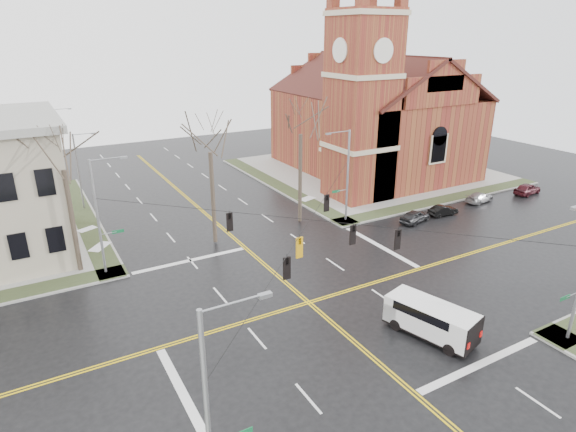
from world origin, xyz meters
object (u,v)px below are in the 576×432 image
tree_nw_near (210,146)px  tree_ne (301,128)px  streetlight_north_b (59,135)px  signal_pole_ne (346,173)px  parked_car_c (479,197)px  parked_car_d (527,189)px  streetlight_north_a (79,169)px  cargo_van (428,316)px  signal_pole_nw (100,214)px  tree_nw_far (63,163)px  signal_pole_sw (212,410)px  parked_car_b (443,210)px  church (371,109)px  parked_car_a (415,216)px

tree_nw_near → tree_ne: 9.22m
streetlight_north_b → signal_pole_ne: bearing=-58.9°
parked_car_c → parked_car_d: 7.18m
streetlight_north_a → cargo_van: bearing=-66.6°
signal_pole_nw → tree_nw_far: 4.46m
streetlight_north_b → parked_car_c: bearing=-45.5°
signal_pole_ne → signal_pole_sw: (-22.64, -23.00, 0.00)m
signal_pole_sw → tree_nw_far: (-1.82, 24.42, 3.81)m
parked_car_b → tree_ne: bearing=71.2°
signal_pole_nw → streetlight_north_b: signal_pole_nw is taller
cargo_van → parked_car_d: cargo_van is taller
parked_car_c → cargo_van: bearing=116.3°
signal_pole_nw → parked_car_b: bearing=-6.5°
cargo_van → tree_nw_far: size_ratio=0.49×
cargo_van → parked_car_c: size_ratio=1.59×
streetlight_north_b → streetlight_north_a: bearing=-90.0°
streetlight_north_a → tree_nw_far: 15.88m
streetlight_north_a → tree_nw_near: (8.78, -15.20, 4.36)m
cargo_van → parked_car_b: bearing=25.2°
church → tree_nw_near: bearing=-155.8°
tree_nw_near → parked_car_d: bearing=-7.4°
streetlight_north_b → parked_car_d: (45.61, -39.97, -3.80)m
parked_car_c → tree_nw_near: 31.08m
streetlight_north_a → parked_car_a: 34.65m
parked_car_b → parked_car_d: parked_car_d is taller
signal_pole_ne → signal_pole_sw: size_ratio=1.00×
signal_pole_nw → parked_car_b: signal_pole_nw is taller
parked_car_a → tree_nw_near: 21.38m
cargo_van → streetlight_north_a: bearing=97.5°
parked_car_d → parked_car_b: bearing=83.8°
parked_car_a → signal_pole_nw: bearing=69.1°
signal_pole_nw → parked_car_c: (39.15, -2.63, -4.41)m
tree_ne → signal_pole_sw: bearing=-126.8°
tree_ne → church: bearing=33.0°
tree_nw_far → parked_car_b: bearing=-8.5°
signal_pole_nw → cargo_van: signal_pole_nw is taller
streetlight_north_a → tree_nw_near: bearing=-60.0°
parked_car_a → parked_car_b: 3.89m
church → signal_pole_nw: church is taller
tree_nw_far → tree_ne: bearing=1.5°
cargo_van → parked_car_c: (23.44, 15.64, -0.71)m
signal_pole_sw → tree_ne: 31.44m
cargo_van → tree_ne: 21.97m
parked_car_a → parked_car_d: 17.73m
parked_car_c → tree_nw_far: 41.99m
parked_car_c → church: bearing=3.4°
parked_car_d → tree_nw_far: size_ratio=0.32×
signal_pole_nw → cargo_van: bearing=-49.3°
streetlight_north_b → tree_nw_far: (-2.49, -35.08, 4.30)m
church → parked_car_d: (10.20, -16.75, -7.77)m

